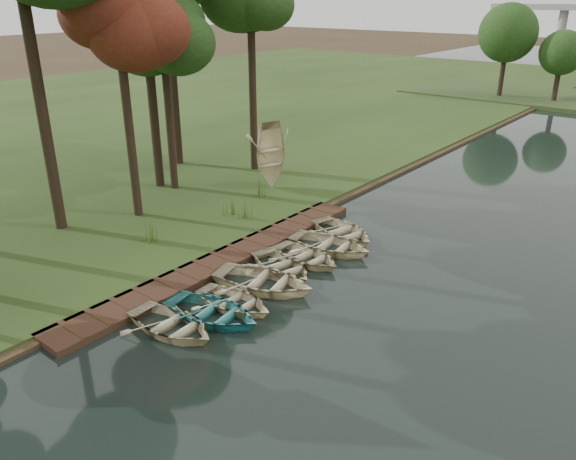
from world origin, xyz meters
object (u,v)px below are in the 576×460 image
Objects in this scene: rowboat_0 at (171,322)px; rowboat_1 at (212,310)px; rowboat_2 at (233,300)px; boardwalk at (224,260)px; stored_rowboat at (271,181)px.

rowboat_1 is at bearing -22.17° from rowboat_0.
rowboat_1 is 1.03m from rowboat_2.
rowboat_2 is (0.03, 1.03, -0.05)m from rowboat_1.
boardwalk is 3.74m from rowboat_2.
stored_rowboat reaches higher than rowboat_2.
boardwalk is 4.64× the size of rowboat_0.
rowboat_2 is 0.83× the size of stored_rowboat.
stored_rowboat is (-6.73, 12.98, 0.28)m from rowboat_0.
rowboat_2 reaches higher than boardwalk.
rowboat_1 is (2.82, -3.44, 0.28)m from boardwalk.
stored_rowboat reaches higher than rowboat_1.
rowboat_2 is at bearing -125.61° from stored_rowboat.
boardwalk is 5.10× the size of rowboat_2.
boardwalk is at bearing 30.84° from rowboat_1.
rowboat_0 is 0.92× the size of stored_rowboat.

